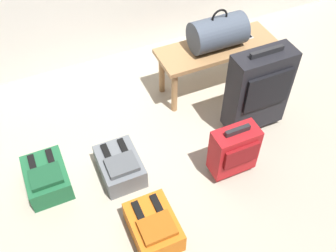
% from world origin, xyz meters
% --- Properties ---
extents(ground_plane, '(6.60, 6.60, 0.00)m').
position_xyz_m(ground_plane, '(0.00, 0.00, 0.00)').
color(ground_plane, '#B2A893').
extents(bench, '(1.00, 0.36, 0.43)m').
position_xyz_m(bench, '(0.62, 0.77, 0.36)').
color(bench, '#A87A4C').
rests_on(bench, ground).
extents(duffel_bag_slate, '(0.44, 0.26, 0.34)m').
position_xyz_m(duffel_bag_slate, '(0.61, 0.77, 0.56)').
color(duffel_bag_slate, '#475160').
rests_on(duffel_bag_slate, bench).
extents(cell_phone, '(0.07, 0.14, 0.01)m').
position_xyz_m(cell_phone, '(0.91, 0.81, 0.44)').
color(cell_phone, silver).
rests_on(cell_phone, bench).
extents(suitcase_upright_charcoal, '(0.46, 0.21, 0.75)m').
position_xyz_m(suitcase_upright_charcoal, '(0.67, 0.22, 0.38)').
color(suitcase_upright_charcoal, black).
rests_on(suitcase_upright_charcoal, ground).
extents(suitcase_small_red, '(0.32, 0.19, 0.46)m').
position_xyz_m(suitcase_small_red, '(0.29, -0.10, 0.24)').
color(suitcase_small_red, red).
rests_on(suitcase_small_red, ground).
extents(backpack_orange, '(0.28, 0.38, 0.21)m').
position_xyz_m(backpack_orange, '(-0.41, -0.34, 0.09)').
color(backpack_orange, orange).
rests_on(backpack_orange, ground).
extents(backpack_grey, '(0.28, 0.38, 0.21)m').
position_xyz_m(backpack_grey, '(-0.45, 0.19, 0.09)').
color(backpack_grey, slate).
rests_on(backpack_grey, ground).
extents(backpack_green, '(0.28, 0.38, 0.21)m').
position_xyz_m(backpack_green, '(-0.95, 0.31, 0.09)').
color(backpack_green, '#1E6038').
rests_on(backpack_green, ground).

